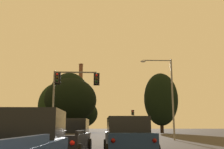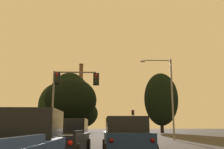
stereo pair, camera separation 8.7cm
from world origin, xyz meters
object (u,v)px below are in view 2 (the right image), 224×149
(traffic_light_far_right, at_px, (133,118))
(street_lamp, at_px, (167,89))
(smokestack, at_px, (80,103))
(pickup_truck_left_lane_second, at_px, (63,140))
(suv_center_lane_second, at_px, (126,138))
(sedan_center_lane_front, at_px, (126,138))
(traffic_light_overhead_left, at_px, (68,88))

(traffic_light_far_right, relative_size, street_lamp, 0.60)
(smokestack, bearing_deg, street_lamp, -81.35)
(pickup_truck_left_lane_second, height_order, suv_center_lane_second, suv_center_lane_second)
(sedan_center_lane_front, bearing_deg, traffic_light_far_right, 84.97)
(pickup_truck_left_lane_second, relative_size, traffic_light_far_right, 1.00)
(traffic_light_far_right, height_order, smokestack, smokestack)
(traffic_light_far_right, height_order, street_lamp, street_lamp)
(traffic_light_overhead_left, distance_m, smokestack, 145.26)
(suv_center_lane_second, relative_size, traffic_light_far_right, 0.89)
(street_lamp, bearing_deg, traffic_light_far_right, 89.75)
(traffic_light_overhead_left, distance_m, traffic_light_far_right, 39.62)
(pickup_truck_left_lane_second, distance_m, traffic_light_far_right, 51.68)
(pickup_truck_left_lane_second, xyz_separation_m, traffic_light_overhead_left, (-1.51, 12.67, 4.31))
(suv_center_lane_second, relative_size, sedan_center_lane_front, 1.03)
(suv_center_lane_second, relative_size, smokestack, 0.12)
(street_lamp, bearing_deg, sedan_center_lane_front, -118.59)
(pickup_truck_left_lane_second, xyz_separation_m, suv_center_lane_second, (2.90, 0.08, 0.09))
(traffic_light_overhead_left, relative_size, traffic_light_far_right, 1.22)
(pickup_truck_left_lane_second, distance_m, sedan_center_lane_front, 7.28)
(sedan_center_lane_front, height_order, traffic_light_far_right, traffic_light_far_right)
(sedan_center_lane_front, distance_m, smokestack, 152.32)
(traffic_light_overhead_left, bearing_deg, pickup_truck_left_lane_second, -83.20)
(sedan_center_lane_front, distance_m, street_lamp, 13.00)
(pickup_truck_left_lane_second, xyz_separation_m, traffic_light_far_right, (9.36, 50.74, 2.85))
(pickup_truck_left_lane_second, relative_size, suv_center_lane_second, 1.13)
(traffic_light_overhead_left, height_order, traffic_light_far_right, traffic_light_overhead_left)
(traffic_light_far_right, distance_m, smokestack, 109.26)
(pickup_truck_left_lane_second, relative_size, traffic_light_overhead_left, 0.82)
(pickup_truck_left_lane_second, height_order, street_lamp, street_lamp)
(suv_center_lane_second, distance_m, smokestack, 158.50)
(traffic_light_overhead_left, relative_size, street_lamp, 0.73)
(sedan_center_lane_front, bearing_deg, pickup_truck_left_lane_second, -115.86)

